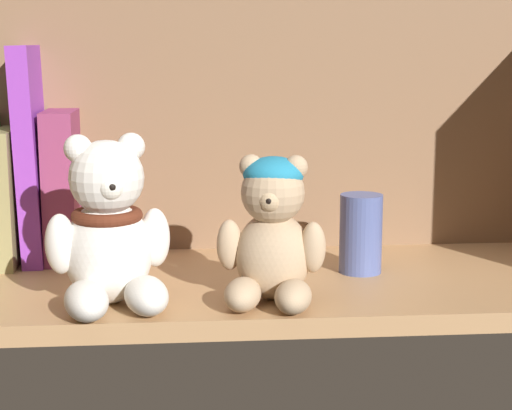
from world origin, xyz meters
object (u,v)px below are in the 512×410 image
(book_5, at_px, (11,194))
(teddy_bear_smaller, at_px, (272,233))
(book_7, at_px, (63,185))
(teddy_bear_larger, at_px, (109,233))
(book_6, at_px, (33,155))
(pillar_candle, at_px, (361,234))

(book_5, relative_size, teddy_bear_smaller, 1.07)
(teddy_bear_smaller, bearing_deg, book_7, 139.74)
(teddy_bear_larger, relative_size, teddy_bear_smaller, 1.15)
(book_5, xyz_separation_m, book_6, (0.03, 0.00, 0.05))
(book_6, height_order, pillar_candle, book_6)
(book_6, bearing_deg, book_7, 0.00)
(book_5, height_order, pillar_candle, book_5)
(teddy_bear_larger, height_order, teddy_bear_smaller, teddy_bear_larger)
(book_6, bearing_deg, pillar_candle, -13.95)
(book_7, height_order, pillar_candle, book_7)
(teddy_bear_larger, bearing_deg, teddy_bear_smaller, -0.11)
(pillar_candle, bearing_deg, book_6, 166.05)
(book_6, bearing_deg, book_5, 180.00)
(book_5, distance_m, teddy_bear_larger, 0.23)
(teddy_bear_larger, xyz_separation_m, pillar_candle, (0.26, 0.10, -0.03))
(book_6, distance_m, teddy_bear_larger, 0.22)
(book_6, distance_m, pillar_candle, 0.38)
(book_5, height_order, book_6, book_6)
(book_5, height_order, book_7, book_7)
(book_5, bearing_deg, pillar_candle, -13.04)
(book_7, bearing_deg, pillar_candle, -15.28)
(book_5, relative_size, book_6, 0.63)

